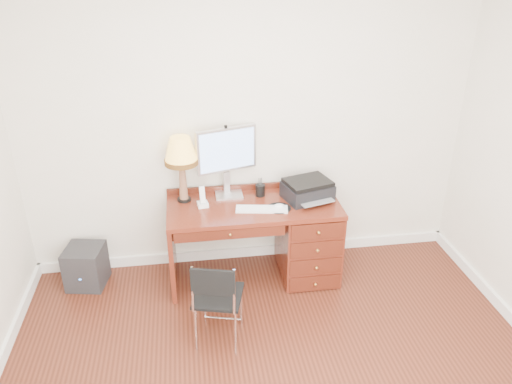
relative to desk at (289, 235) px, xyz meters
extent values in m
plane|color=silver|center=(-0.32, 0.35, 0.94)|extent=(4.00, 0.00, 4.00)
cube|color=white|center=(-0.32, 0.33, -0.36)|extent=(4.00, 0.03, 0.10)
cube|color=maroon|center=(-0.32, -0.01, 0.32)|extent=(1.50, 0.65, 0.04)
cube|color=maroon|center=(0.18, -0.01, -0.06)|extent=(0.50, 0.61, 0.71)
cube|color=maroon|center=(-1.05, -0.01, -0.06)|extent=(0.04, 0.61, 0.71)
cube|color=#501C10|center=(-0.56, 0.29, 0.05)|extent=(0.96, 0.03, 0.39)
cube|color=#501C10|center=(-0.56, -0.31, 0.25)|extent=(0.91, 0.03, 0.09)
sphere|color=#BF8C3F|center=(0.18, -0.34, -0.06)|extent=(0.03, 0.03, 0.03)
cube|color=silver|center=(-0.52, 0.20, 0.35)|extent=(0.28, 0.24, 0.02)
cube|color=silver|center=(-0.52, 0.25, 0.45)|extent=(0.06, 0.05, 0.20)
cube|color=silver|center=(-0.52, 0.23, 0.77)|extent=(0.54, 0.20, 0.39)
cube|color=#4C8CF2|center=(-0.52, 0.21, 0.77)|extent=(0.48, 0.15, 0.35)
cube|color=white|center=(-0.27, -0.11, 0.35)|extent=(0.45, 0.20, 0.02)
cylinder|color=black|center=(-0.12, -0.11, 0.34)|extent=(0.21, 0.21, 0.01)
ellipsoid|color=white|center=(-0.12, -0.11, 0.36)|extent=(0.09, 0.06, 0.04)
cube|color=black|center=(0.17, 0.04, 0.41)|extent=(0.47, 0.41, 0.14)
cube|color=black|center=(0.17, 0.04, 0.50)|extent=(0.45, 0.38, 0.04)
cylinder|color=black|center=(-0.92, 0.16, 0.35)|extent=(0.12, 0.12, 0.02)
cone|color=brown|center=(-0.92, 0.16, 0.53)|extent=(0.08, 0.08, 0.35)
cone|color=#FCC34F|center=(-0.92, 0.16, 0.82)|extent=(0.28, 0.28, 0.22)
cylinder|color=#593814|center=(-0.92, 0.16, 0.71)|extent=(0.29, 0.29, 0.04)
cube|color=white|center=(-0.76, 0.03, 0.36)|extent=(0.10, 0.10, 0.04)
cube|color=white|center=(-0.76, 0.03, 0.45)|extent=(0.05, 0.06, 0.15)
cylinder|color=black|center=(-0.24, 0.16, 0.39)|extent=(0.09, 0.09, 0.11)
cube|color=black|center=(-0.70, -0.77, -0.02)|extent=(0.43, 0.43, 0.02)
cube|color=black|center=(-0.70, -0.93, 0.23)|extent=(0.31, 0.10, 0.21)
cylinder|color=silver|center=(-0.85, -0.62, -0.21)|extent=(0.02, 0.02, 0.40)
cylinder|color=silver|center=(-0.55, -0.62, -0.21)|extent=(0.02, 0.02, 0.40)
cylinder|color=silver|center=(-0.85, -0.92, -0.21)|extent=(0.02, 0.02, 0.40)
cylinder|color=silver|center=(-0.55, -0.92, -0.21)|extent=(0.02, 0.02, 0.40)
cylinder|color=silver|center=(-0.85, -0.93, 0.16)|extent=(0.02, 0.02, 0.35)
cylinder|color=silver|center=(-0.55, -0.93, 0.16)|extent=(0.02, 0.02, 0.35)
cube|color=black|center=(-1.83, 0.10, -0.23)|extent=(0.38, 0.38, 0.38)
camera|label=1|loc=(-0.86, -3.80, 2.36)|focal=35.00mm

